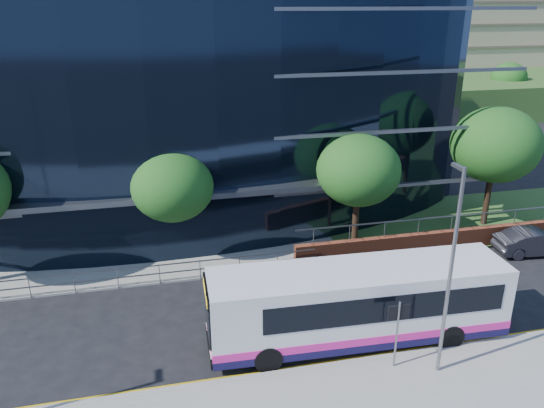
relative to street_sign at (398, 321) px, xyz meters
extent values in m
plane|color=black|center=(-4.50, 1.59, -2.15)|extent=(200.00, 200.00, 0.00)
cube|color=gray|center=(-4.50, 0.59, -2.07)|extent=(80.00, 0.25, 0.16)
cube|color=gold|center=(-4.50, 0.79, -2.14)|extent=(80.00, 0.08, 0.01)
cube|color=gold|center=(-4.50, 0.94, -2.14)|extent=(80.00, 0.08, 0.01)
cube|color=gray|center=(-10.50, 12.59, -2.10)|extent=(50.00, 8.00, 0.10)
cube|color=black|center=(-8.50, 25.59, 5.85)|extent=(38.00, 16.00, 16.00)
cube|color=#595E66|center=(-8.50, 11.09, 1.55)|extent=(22.00, 1.20, 0.30)
cube|color=slate|center=(-12.50, 8.59, -1.10)|extent=(24.00, 0.05, 0.05)
cube|color=slate|center=(-12.50, 8.59, -1.55)|extent=(24.00, 0.05, 0.05)
cylinder|color=slate|center=(-12.50, 8.59, -1.60)|extent=(0.04, 0.04, 1.10)
cube|color=#2D511E|center=(27.50, 57.59, -0.15)|extent=(60.00, 42.00, 4.00)
cylinder|color=slate|center=(0.00, -0.01, -0.60)|extent=(0.08, 0.08, 2.80)
cube|color=black|center=(0.00, 0.01, 0.35)|extent=(0.85, 0.06, 0.60)
cylinder|color=black|center=(-7.50, 11.09, -0.72)|extent=(0.36, 0.36, 2.86)
ellipsoid|color=#154B15|center=(-7.50, 11.09, 2.08)|extent=(4.29, 4.29, 3.65)
cylinder|color=black|center=(2.50, 10.59, -0.61)|extent=(0.36, 0.36, 3.08)
ellipsoid|color=#154B15|center=(2.50, 10.59, 2.40)|extent=(4.62, 4.62, 3.93)
cylinder|color=black|center=(11.50, 11.59, -0.39)|extent=(0.36, 0.36, 3.52)
ellipsoid|color=#154B15|center=(11.50, 11.59, 3.05)|extent=(5.28, 5.28, 4.49)
cylinder|color=black|center=(19.50, 41.59, -0.61)|extent=(0.36, 0.36, 3.08)
ellipsoid|color=#154B15|center=(19.50, 41.59, 2.40)|extent=(4.62, 4.62, 3.93)
cylinder|color=black|center=(35.50, 43.59, -0.72)|extent=(0.36, 0.36, 2.86)
ellipsoid|color=#154B15|center=(35.50, 43.59, 2.08)|extent=(4.29, 4.29, 3.65)
cylinder|color=slate|center=(1.50, -0.61, 2.00)|extent=(0.14, 0.14, 8.00)
cube|color=slate|center=(1.50, -0.26, 5.90)|extent=(0.15, 0.70, 0.12)
cube|color=silver|center=(-0.71, 2.07, -0.31)|extent=(12.16, 3.17, 2.91)
cube|color=#110D36|center=(-0.71, 2.07, -1.60)|extent=(12.18, 3.22, 0.33)
cube|color=#DD208B|center=(-0.71, 2.07, -1.27)|extent=(12.18, 3.22, 0.33)
cube|color=black|center=(-0.05, 2.05, 0.10)|extent=(9.75, 3.13, 1.10)
cube|color=black|center=(-6.77, 2.28, -0.17)|extent=(0.16, 2.36, 1.70)
cube|color=black|center=(-6.78, 2.28, 0.84)|extent=(0.18, 2.25, 0.44)
cube|color=yellow|center=(-6.81, 2.56, 0.84)|extent=(0.08, 1.21, 0.24)
cube|color=black|center=(-6.77, 2.28, -1.66)|extent=(0.19, 2.64, 0.26)
cylinder|color=black|center=(-4.70, 0.96, -1.60)|extent=(1.11, 0.37, 1.10)
cylinder|color=black|center=(2.75, 0.69, -1.60)|extent=(1.11, 0.37, 1.10)
imported|color=black|center=(11.86, 7.39, -1.42)|extent=(4.54, 1.97, 1.45)
camera|label=1|loc=(-8.27, -15.21, 11.05)|focal=35.00mm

